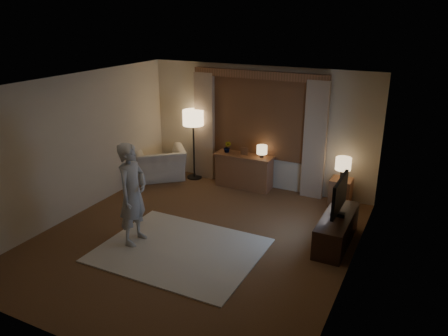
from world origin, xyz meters
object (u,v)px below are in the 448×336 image
Objects in this scene: side_table at (340,193)px; armchair at (160,163)px; tv_stand at (336,230)px; person at (133,194)px; sideboard at (244,172)px.

armchair is at bearing -175.66° from side_table.
armchair is 4.04m from side_table.
tv_stand is at bearing 123.40° from armchair.
armchair is at bearing 164.17° from tv_stand.
person reaches higher than side_table.
side_table is 4.06m from person.
person is (-0.62, -3.01, 0.52)m from sideboard.
tv_stand is at bearing -33.68° from sideboard.
person is (-2.98, -1.44, 0.62)m from tv_stand.
tv_stand is (2.36, -1.57, -0.10)m from sideboard.
person is at bearing -101.65° from sideboard.
tv_stand is at bearing -79.96° from side_table.
side_table is (2.09, -0.05, -0.07)m from sideboard.
armchair is 1.96× the size of side_table.
sideboard is 1.97m from armchair.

